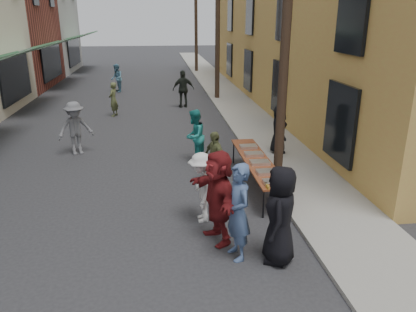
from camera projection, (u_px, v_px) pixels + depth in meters
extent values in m
plane|color=#28282B|center=(117.00, 242.00, 8.42)|extent=(120.00, 120.00, 0.00)
cube|color=gray|center=(229.00, 98.00, 23.06)|extent=(2.20, 60.00, 0.10)
cube|color=gray|center=(19.00, 16.00, 32.98)|extent=(8.00, 8.00, 9.00)
cube|color=#C28B45|center=(349.00, 5.00, 21.22)|extent=(10.00, 28.00, 10.00)
cylinder|color=#2D2116|center=(287.00, 14.00, 10.27)|extent=(0.26, 0.26, 9.00)
cylinder|color=#2D2116|center=(218.00, 15.00, 21.53)|extent=(0.26, 0.26, 9.00)
cylinder|color=#2D2116|center=(196.00, 16.00, 32.78)|extent=(0.26, 0.26, 9.00)
cube|color=maroon|center=(257.00, 161.00, 11.02)|extent=(0.70, 4.00, 0.04)
cylinder|color=black|center=(264.00, 204.00, 9.34)|extent=(0.04, 0.04, 0.71)
cylinder|color=black|center=(288.00, 203.00, 9.41)|extent=(0.04, 0.04, 0.71)
cylinder|color=black|center=(234.00, 152.00, 12.87)|extent=(0.04, 0.04, 0.71)
cylinder|color=black|center=(251.00, 152.00, 12.94)|extent=(0.04, 0.04, 0.71)
cube|color=maroon|center=(274.00, 182.00, 9.45)|extent=(0.50, 0.33, 0.08)
cube|color=#B2B2B7|center=(267.00, 172.00, 10.06)|extent=(0.50, 0.33, 0.08)
cube|color=tan|center=(260.00, 162.00, 10.71)|extent=(0.50, 0.33, 0.08)
cube|color=#B2B2B7|center=(254.00, 154.00, 11.37)|extent=(0.50, 0.33, 0.08)
cube|color=tan|center=(248.00, 147.00, 12.03)|extent=(0.50, 0.33, 0.08)
cylinder|color=#A57F26|center=(268.00, 188.00, 9.14)|extent=(0.07, 0.07, 0.08)
cylinder|color=#A57F26|center=(267.00, 186.00, 9.24)|extent=(0.07, 0.07, 0.08)
cylinder|color=#A57F26|center=(266.00, 184.00, 9.33)|extent=(0.07, 0.07, 0.08)
cylinder|color=tan|center=(286.00, 185.00, 9.23)|extent=(0.08, 0.08, 0.12)
imported|color=black|center=(280.00, 215.00, 7.51)|extent=(0.92, 1.10, 1.92)
imported|color=#455B85|center=(238.00, 212.00, 7.62)|extent=(0.61, 0.79, 1.93)
imported|color=teal|center=(194.00, 136.00, 12.80)|extent=(0.95, 1.03, 1.71)
imported|color=silver|center=(202.00, 187.00, 9.10)|extent=(0.61, 1.06, 1.62)
imported|color=#60663B|center=(214.00, 158.00, 11.12)|extent=(0.73, 0.96, 1.52)
imported|color=maroon|center=(218.00, 197.00, 8.22)|extent=(1.08, 1.92, 1.97)
imported|color=black|center=(279.00, 129.00, 13.43)|extent=(0.57, 0.82, 1.61)
imported|color=slate|center=(75.00, 128.00, 13.56)|extent=(1.34, 1.10, 1.80)
imported|color=black|center=(183.00, 89.00, 20.63)|extent=(1.15, 0.60, 1.88)
imported|color=#545D36|center=(113.00, 99.00, 18.86)|extent=(0.54, 0.67, 1.58)
imported|color=#5588A5|center=(117.00, 78.00, 24.86)|extent=(0.82, 0.96, 1.71)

